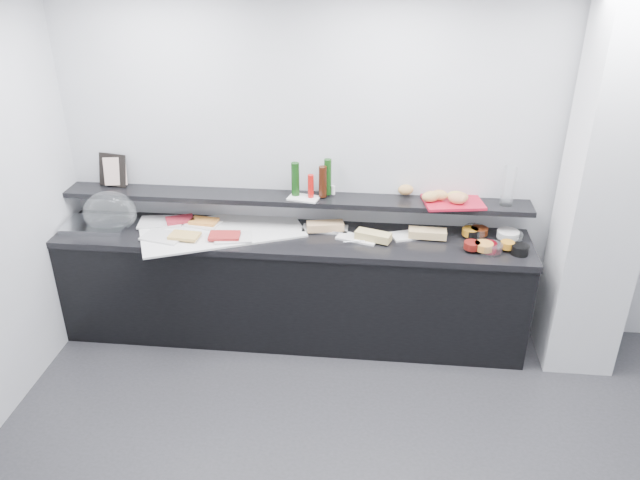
# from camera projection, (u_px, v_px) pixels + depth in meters

# --- Properties ---
(back_wall) EXTENTS (5.00, 0.02, 2.70)m
(back_wall) POSITION_uv_depth(u_px,v_px,m) (386.00, 169.00, 4.74)
(back_wall) COLOR silver
(back_wall) RESTS_ON ground
(ceiling) EXTENTS (5.00, 5.00, 0.00)m
(ceiling) POSITION_uv_depth(u_px,v_px,m) (398.00, 17.00, 2.36)
(ceiling) COLOR white
(ceiling) RESTS_ON back_wall
(column) EXTENTS (0.50, 0.50, 2.70)m
(column) POSITION_uv_depth(u_px,v_px,m) (604.00, 195.00, 4.29)
(column) COLOR silver
(column) RESTS_ON ground
(buffet_cabinet) EXTENTS (3.60, 0.60, 0.85)m
(buffet_cabinet) POSITION_uv_depth(u_px,v_px,m) (292.00, 289.00, 4.96)
(buffet_cabinet) COLOR black
(buffet_cabinet) RESTS_ON ground
(counter_top) EXTENTS (3.62, 0.62, 0.05)m
(counter_top) POSITION_uv_depth(u_px,v_px,m) (291.00, 238.00, 4.76)
(counter_top) COLOR black
(counter_top) RESTS_ON buffet_cabinet
(wall_shelf) EXTENTS (3.60, 0.25, 0.04)m
(wall_shelf) POSITION_uv_depth(u_px,v_px,m) (293.00, 199.00, 4.80)
(wall_shelf) COLOR black
(wall_shelf) RESTS_ON back_wall
(cloche_base) EXTENTS (0.50, 0.34, 0.04)m
(cloche_base) POSITION_uv_depth(u_px,v_px,m) (97.00, 225.00, 4.87)
(cloche_base) COLOR silver
(cloche_base) RESTS_ON counter_top
(cloche_dome) EXTENTS (0.46, 0.35, 0.34)m
(cloche_dome) POSITION_uv_depth(u_px,v_px,m) (110.00, 212.00, 4.83)
(cloche_dome) COLOR silver
(cloche_dome) RESTS_ON cloche_base
(linen_runner) EXTENTS (1.35, 1.01, 0.01)m
(linen_runner) POSITION_uv_depth(u_px,v_px,m) (222.00, 231.00, 4.80)
(linen_runner) COLOR white
(linen_runner) RESTS_ON counter_top
(platter_meat_a) EXTENTS (0.37, 0.28, 0.01)m
(platter_meat_a) POSITION_uv_depth(u_px,v_px,m) (161.00, 222.00, 4.91)
(platter_meat_a) COLOR silver
(platter_meat_a) RESTS_ON linen_runner
(food_meat_a) EXTENTS (0.25, 0.21, 0.02)m
(food_meat_a) POSITION_uv_depth(u_px,v_px,m) (180.00, 220.00, 4.91)
(food_meat_a) COLOR maroon
(food_meat_a) RESTS_ON platter_meat_a
(platter_salmon) EXTENTS (0.29, 0.22, 0.01)m
(platter_salmon) POSITION_uv_depth(u_px,v_px,m) (203.00, 224.00, 4.88)
(platter_salmon) COLOR white
(platter_salmon) RESTS_ON linen_runner
(food_salmon) EXTENTS (0.22, 0.16, 0.02)m
(food_salmon) POSITION_uv_depth(u_px,v_px,m) (204.00, 221.00, 4.88)
(food_salmon) COLOR orange
(food_salmon) RESTS_ON platter_salmon
(platter_cheese) EXTENTS (0.34, 0.26, 0.01)m
(platter_cheese) POSITION_uv_depth(u_px,v_px,m) (163.00, 237.00, 4.68)
(platter_cheese) COLOR silver
(platter_cheese) RESTS_ON linen_runner
(food_cheese) EXTENTS (0.23, 0.16, 0.02)m
(food_cheese) POSITION_uv_depth(u_px,v_px,m) (185.00, 236.00, 4.65)
(food_cheese) COLOR #D8AA54
(food_cheese) RESTS_ON platter_cheese
(platter_meat_b) EXTENTS (0.31, 0.24, 0.01)m
(platter_meat_b) POSITION_uv_depth(u_px,v_px,m) (233.00, 238.00, 4.66)
(platter_meat_b) COLOR white
(platter_meat_b) RESTS_ON linen_runner
(food_meat_b) EXTENTS (0.24, 0.17, 0.02)m
(food_meat_b) POSITION_uv_depth(u_px,v_px,m) (224.00, 236.00, 4.65)
(food_meat_b) COLOR maroon
(food_meat_b) RESTS_ON platter_meat_b
(sandwich_plate_left) EXTENTS (0.35, 0.15, 0.01)m
(sandwich_plate_left) POSITION_uv_depth(u_px,v_px,m) (325.00, 229.00, 4.83)
(sandwich_plate_left) COLOR silver
(sandwich_plate_left) RESTS_ON counter_top
(sandwich_food_left) EXTENTS (0.30, 0.16, 0.06)m
(sandwich_food_left) POSITION_uv_depth(u_px,v_px,m) (325.00, 226.00, 4.79)
(sandwich_food_left) COLOR tan
(sandwich_food_left) RESTS_ON sandwich_plate_left
(tongs_left) EXTENTS (0.16, 0.04, 0.01)m
(tongs_left) POSITION_uv_depth(u_px,v_px,m) (333.00, 232.00, 4.76)
(tongs_left) COLOR silver
(tongs_left) RESTS_ON sandwich_plate_left
(sandwich_plate_mid) EXTENTS (0.33, 0.22, 0.01)m
(sandwich_plate_mid) POSITION_uv_depth(u_px,v_px,m) (357.00, 238.00, 4.69)
(sandwich_plate_mid) COLOR white
(sandwich_plate_mid) RESTS_ON counter_top
(sandwich_food_mid) EXTENTS (0.28, 0.18, 0.06)m
(sandwich_food_mid) POSITION_uv_depth(u_px,v_px,m) (373.00, 236.00, 4.64)
(sandwich_food_mid) COLOR tan
(sandwich_food_mid) RESTS_ON sandwich_plate_mid
(tongs_mid) EXTENTS (0.16, 0.04, 0.01)m
(tongs_mid) POSITION_uv_depth(u_px,v_px,m) (354.00, 241.00, 4.61)
(tongs_mid) COLOR silver
(tongs_mid) RESTS_ON sandwich_plate_mid
(sandwich_plate_right) EXTENTS (0.40, 0.27, 0.01)m
(sandwich_plate_right) POSITION_uv_depth(u_px,v_px,m) (415.00, 235.00, 4.74)
(sandwich_plate_right) COLOR white
(sandwich_plate_right) RESTS_ON counter_top
(sandwich_food_right) EXTENTS (0.29, 0.12, 0.06)m
(sandwich_food_right) POSITION_uv_depth(u_px,v_px,m) (427.00, 233.00, 4.68)
(sandwich_food_right) COLOR #DBB372
(sandwich_food_right) RESTS_ON sandwich_plate_right
(tongs_right) EXTENTS (0.16, 0.05, 0.01)m
(tongs_right) POSITION_uv_depth(u_px,v_px,m) (420.00, 236.00, 4.70)
(tongs_right) COLOR #B3B7BB
(tongs_right) RESTS_ON sandwich_plate_right
(bowl_glass_fruit) EXTENTS (0.21, 0.21, 0.07)m
(bowl_glass_fruit) POSITION_uv_depth(u_px,v_px,m) (475.00, 232.00, 4.72)
(bowl_glass_fruit) COLOR white
(bowl_glass_fruit) RESTS_ON counter_top
(fill_glass_fruit) EXTENTS (0.16, 0.16, 0.05)m
(fill_glass_fruit) POSITION_uv_depth(u_px,v_px,m) (470.00, 232.00, 4.70)
(fill_glass_fruit) COLOR orange
(fill_glass_fruit) RESTS_ON bowl_glass_fruit
(bowl_black_jam) EXTENTS (0.17, 0.17, 0.07)m
(bowl_black_jam) POSITION_uv_depth(u_px,v_px,m) (472.00, 233.00, 4.70)
(bowl_black_jam) COLOR black
(bowl_black_jam) RESTS_ON counter_top
(fill_black_jam) EXTENTS (0.17, 0.17, 0.05)m
(fill_black_jam) POSITION_uv_depth(u_px,v_px,m) (479.00, 231.00, 4.71)
(fill_black_jam) COLOR #58210C
(fill_black_jam) RESTS_ON bowl_black_jam
(bowl_glass_cream) EXTENTS (0.24, 0.24, 0.07)m
(bowl_glass_cream) POSITION_uv_depth(u_px,v_px,m) (509.00, 237.00, 4.65)
(bowl_glass_cream) COLOR white
(bowl_glass_cream) RESTS_ON counter_top
(fill_glass_cream) EXTENTS (0.20, 0.20, 0.05)m
(fill_glass_cream) POSITION_uv_depth(u_px,v_px,m) (508.00, 234.00, 4.66)
(fill_glass_cream) COLOR white
(fill_glass_cream) RESTS_ON bowl_glass_cream
(bowl_red_jam) EXTENTS (0.14, 0.14, 0.07)m
(bowl_red_jam) POSITION_uv_depth(u_px,v_px,m) (489.00, 247.00, 4.50)
(bowl_red_jam) COLOR maroon
(bowl_red_jam) RESTS_ON counter_top
(fill_red_jam) EXTENTS (0.12, 0.12, 0.05)m
(fill_red_jam) POSITION_uv_depth(u_px,v_px,m) (472.00, 245.00, 4.50)
(fill_red_jam) COLOR #5D120D
(fill_red_jam) RESTS_ON bowl_red_jam
(bowl_glass_salmon) EXTENTS (0.21, 0.21, 0.07)m
(bowl_glass_salmon) POSITION_uv_depth(u_px,v_px,m) (491.00, 248.00, 4.48)
(bowl_glass_salmon) COLOR white
(bowl_glass_salmon) RESTS_ON counter_top
(fill_glass_salmon) EXTENTS (0.17, 0.17, 0.05)m
(fill_glass_salmon) POSITION_uv_depth(u_px,v_px,m) (484.00, 246.00, 4.49)
(fill_glass_salmon) COLOR orange
(fill_glass_salmon) RESTS_ON bowl_glass_salmon
(bowl_black_fruit) EXTENTS (0.15, 0.15, 0.07)m
(bowl_black_fruit) POSITION_uv_depth(u_px,v_px,m) (520.00, 250.00, 4.46)
(bowl_black_fruit) COLOR black
(bowl_black_fruit) RESTS_ON counter_top
(fill_black_fruit) EXTENTS (0.13, 0.13, 0.05)m
(fill_black_fruit) POSITION_uv_depth(u_px,v_px,m) (507.00, 245.00, 4.50)
(fill_black_fruit) COLOR orange
(fill_black_fruit) RESTS_ON bowl_black_fruit
(framed_print) EXTENTS (0.24, 0.12, 0.26)m
(framed_print) POSITION_uv_depth(u_px,v_px,m) (112.00, 170.00, 4.93)
(framed_print) COLOR black
(framed_print) RESTS_ON wall_shelf
(print_art) EXTENTS (0.18, 0.08, 0.22)m
(print_art) POSITION_uv_depth(u_px,v_px,m) (115.00, 171.00, 4.91)
(print_art) COLOR #D7A99B
(print_art) RESTS_ON framed_print
(condiment_tray) EXTENTS (0.26, 0.19, 0.01)m
(condiment_tray) POSITION_uv_depth(u_px,v_px,m) (304.00, 198.00, 4.74)
(condiment_tray) COLOR white
(condiment_tray) RESTS_ON wall_shelf
(bottle_green_a) EXTENTS (0.07, 0.07, 0.26)m
(bottle_green_a) POSITION_uv_depth(u_px,v_px,m) (295.00, 179.00, 4.72)
(bottle_green_a) COLOR #11390F
(bottle_green_a) RESTS_ON condiment_tray
(bottle_brown) EXTENTS (0.07, 0.07, 0.24)m
(bottle_brown) POSITION_uv_depth(u_px,v_px,m) (323.00, 182.00, 4.70)
(bottle_brown) COLOR #321409
(bottle_brown) RESTS_ON condiment_tray
(bottle_green_b) EXTENTS (0.06, 0.06, 0.28)m
(bottle_green_b) POSITION_uv_depth(u_px,v_px,m) (328.00, 177.00, 4.74)
(bottle_green_b) COLOR #133D10
(bottle_green_b) RESTS_ON condiment_tray
(bottle_hot) EXTENTS (0.05, 0.05, 0.18)m
(bottle_hot) POSITION_uv_depth(u_px,v_px,m) (311.00, 186.00, 4.70)
(bottle_hot) COLOR red
(bottle_hot) RESTS_ON condiment_tray
(shaker_salt) EXTENTS (0.04, 0.04, 0.07)m
(shaker_salt) POSITION_uv_depth(u_px,v_px,m) (324.00, 191.00, 4.77)
(shaker_salt) COLOR silver
(shaker_salt) RESTS_ON condiment_tray
(shaker_pepper) EXTENTS (0.04, 0.04, 0.07)m
(shaker_pepper) POSITION_uv_depth(u_px,v_px,m) (333.00, 190.00, 4.78)
(shaker_pepper) COLOR white
(shaker_pepper) RESTS_ON condiment_tray
(bread_tray) EXTENTS (0.48, 0.37, 0.02)m
(bread_tray) POSITION_uv_depth(u_px,v_px,m) (453.00, 202.00, 4.67)
(bread_tray) COLOR #B4132A
(bread_tray) RESTS_ON wall_shelf
(bread_roll_nw) EXTENTS (0.13, 0.09, 0.08)m
(bread_roll_nw) POSITION_uv_depth(u_px,v_px,m) (406.00, 190.00, 4.75)
(bread_roll_nw) COLOR tan
(bread_roll_nw) RESTS_ON bread_tray
(bread_roll_sw) EXTENTS (0.16, 0.13, 0.08)m
(bread_roll_sw) POSITION_uv_depth(u_px,v_px,m) (431.00, 197.00, 4.63)
(bread_roll_sw) COLOR tan
(bread_roll_sw) RESTS_ON bread_tray
(bread_roll_s) EXTENTS (0.15, 0.12, 0.08)m
(bread_roll_s) POSITION_uv_depth(u_px,v_px,m) (457.00, 199.00, 4.59)
(bread_roll_s) COLOR #C97E4C
(bread_roll_s) RESTS_ON bread_tray
(bread_roll_se) EXTENTS (0.17, 0.14, 0.08)m
(bread_roll_se) POSITION_uv_depth(u_px,v_px,m) (459.00, 198.00, 4.60)
(bread_roll_se) COLOR #BC7F47
(bread_roll_se) RESTS_ON bread_tray
(bread_roll_midw) EXTENTS (0.14, 0.10, 0.08)m
(bread_roll_midw) POSITION_uv_depth(u_px,v_px,m) (440.00, 195.00, 4.65)
(bread_roll_midw) COLOR #BD8748
(bread_roll_midw) RESTS_ON bread_tray
(bread_roll_mide) EXTENTS (0.16, 0.11, 0.08)m
(bread_roll_mide) POSITION_uv_depth(u_px,v_px,m) (457.00, 196.00, 4.63)
(bread_roll_mide) COLOR tan
(bread_roll_mide) RESTS_ON bread_tray
(carafe) EXTENTS (0.10, 0.10, 0.30)m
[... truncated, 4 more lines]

